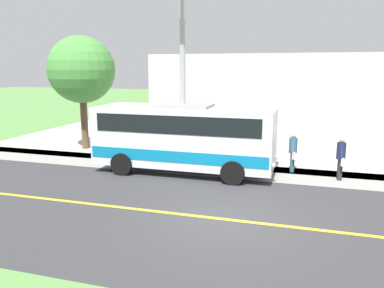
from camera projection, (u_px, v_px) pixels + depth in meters
name	position (u px, v px, depth m)	size (l,w,h in m)	color
ground_plane	(223.00, 219.00, 10.79)	(120.00, 120.00, 0.00)	#548442
road_surface	(223.00, 219.00, 10.79)	(8.00, 100.00, 0.01)	#333335
sidewalk	(249.00, 172.00, 15.68)	(2.40, 100.00, 0.01)	gray
parking_lot_surface	(320.00, 143.00, 21.60)	(14.00, 36.00, 0.01)	#B2ADA3
road_centre_line	(223.00, 219.00, 10.79)	(0.16, 100.00, 0.00)	gold
shuttle_bus_front	(185.00, 135.00, 15.49)	(2.74, 7.37, 2.79)	silver
pedestrian_with_bags	(341.00, 157.00, 14.47)	(0.72, 0.34, 1.68)	#262628
pedestrian_waiting	(293.00, 151.00, 15.59)	(0.72, 0.34, 1.64)	#335972
street_light_pole	(182.00, 57.00, 15.25)	(1.97, 0.24, 8.48)	#9E9EA3
parked_car_near	(217.00, 133.00, 21.07)	(4.45, 2.11, 1.45)	navy
tree_curbside	(81.00, 70.00, 19.47)	(3.44, 3.44, 5.85)	brown
commercial_building	(283.00, 88.00, 30.30)	(10.00, 18.94, 5.18)	beige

